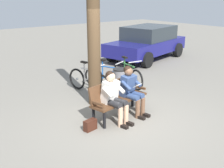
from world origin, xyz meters
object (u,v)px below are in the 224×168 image
object	(u,v)px
bench	(117,96)
bicycle_red	(108,78)
bicycle_black	(127,75)
person_companion	(113,95)
handbag	(90,125)
bicycle_green	(89,81)
tree_trunk	(94,30)
litter_bin	(120,84)
parked_car	(147,42)
person_reading	(131,88)

from	to	relation	value
bench	bicycle_red	size ratio (longest dim) A/B	1.05
bench	bicycle_black	xyz separation A→B (m)	(-1.76, -1.63, -0.15)
person_companion	handbag	bearing A→B (deg)	-7.05
person_companion	bicycle_green	bearing A→B (deg)	-118.90
bicycle_red	tree_trunk	bearing A→B (deg)	-75.84
bench	handbag	xyz separation A→B (m)	(0.97, 0.25, -0.39)
litter_bin	parked_car	xyz separation A→B (m)	(-4.33, -3.27, 0.34)
bicycle_black	parked_car	size ratio (longest dim) A/B	0.37
bicycle_green	bench	bearing A→B (deg)	-25.13
person_reading	tree_trunk	distance (m)	1.75
person_companion	bicycle_red	world-z (taller)	person_companion
tree_trunk	person_reading	bearing A→B (deg)	105.22
handbag	tree_trunk	distance (m)	2.46
handbag	parked_car	world-z (taller)	parked_car
bicycle_green	litter_bin	bearing A→B (deg)	10.59
handbag	bicycle_black	distance (m)	3.32
person_reading	litter_bin	xyz separation A→B (m)	(-0.49, -1.00, -0.23)
person_reading	bicycle_green	world-z (taller)	person_reading
bench	litter_bin	distance (m)	1.22
litter_bin	parked_car	size ratio (longest dim) A/B	0.19
tree_trunk	bicycle_red	bearing A→B (deg)	-143.04
bicycle_red	handbag	bearing A→B (deg)	-67.98
litter_bin	bicycle_green	bearing A→B (deg)	-67.23
bench	person_reading	world-z (taller)	person_reading
person_companion	bench	bearing A→B (deg)	-153.15
bicycle_green	parked_car	world-z (taller)	parked_car
person_reading	bicycle_black	size ratio (longest dim) A/B	0.72
person_companion	person_reading	bearing A→B (deg)	179.95
bicycle_red	person_companion	bearing A→B (deg)	-57.18
bench	tree_trunk	world-z (taller)	tree_trunk
handbag	bicycle_red	size ratio (longest dim) A/B	0.19
bench	person_reading	distance (m)	0.39
tree_trunk	bicycle_red	size ratio (longest dim) A/B	2.53
person_companion	bicycle_green	size ratio (longest dim) A/B	0.73
person_companion	parked_car	xyz separation A→B (m)	(-5.45, -4.38, 0.11)
person_companion	bicycle_black	size ratio (longest dim) A/B	0.72
bench	handbag	bearing A→B (deg)	4.65
person_companion	parked_car	distance (m)	6.99
handbag	bicycle_green	distance (m)	2.54
litter_bin	bicycle_green	size ratio (longest dim) A/B	0.52
bench	handbag	size ratio (longest dim) A/B	5.53
person_companion	parked_car	bearing A→B (deg)	-151.04
bicycle_black	parked_car	bearing A→B (deg)	134.85
person_companion	bicycle_green	world-z (taller)	person_companion
bicycle_green	bicycle_red	bearing A→B (deg)	70.79
litter_bin	bicycle_green	world-z (taller)	bicycle_green
person_reading	tree_trunk	world-z (taller)	tree_trunk
bicycle_green	handbag	bearing A→B (deg)	-45.65
person_reading	handbag	world-z (taller)	person_reading
bicycle_black	bicycle_green	xyz separation A→B (m)	(1.33, -0.23, 0.00)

